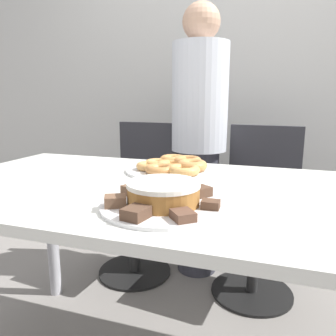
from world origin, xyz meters
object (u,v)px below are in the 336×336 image
person_standing (199,138)px  office_chair_left (138,202)px  frosted_cake (163,193)px  office_chair_right (258,215)px  plate_donuts (171,170)px  plate_cake (163,206)px

person_standing → office_chair_left: size_ratio=1.72×
person_standing → frosted_cake: size_ratio=8.08×
office_chair_right → plate_donuts: size_ratio=2.54×
plate_cake → plate_donuts: size_ratio=0.93×
person_standing → plate_donuts: 0.65m
office_chair_left → plate_donuts: office_chair_left is taller
plate_donuts → frosted_cake: (0.12, -0.43, 0.04)m
office_chair_left → frosted_cake: (0.50, -0.97, 0.37)m
person_standing → office_chair_left: person_standing is taller
person_standing → frosted_cake: 1.09m
office_chair_left → office_chair_right: bearing=5.3°
person_standing → plate_cake: (0.15, -1.08, -0.05)m
person_standing → plate_donuts: bearing=-86.6°
office_chair_right → frosted_cake: bearing=-96.1°
plate_cake → plate_donuts: same height
office_chair_right → plate_cake: 1.05m
office_chair_left → office_chair_right: size_ratio=1.00×
plate_donuts → frosted_cake: 0.44m
office_chair_right → plate_donuts: bearing=-114.6°
office_chair_right → plate_cake: bearing=-96.1°
office_chair_right → plate_cake: (-0.20, -0.97, 0.34)m
frosted_cake → person_standing: bearing=98.2°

